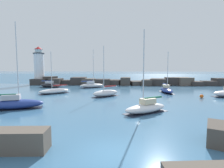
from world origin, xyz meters
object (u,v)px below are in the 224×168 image
sailboat_moored_3 (54,91)px  sailboat_moored_5 (50,85)px  lighthouse (39,68)px  sailboat_moored_0 (166,90)px  sailboat_moored_1 (106,93)px  sailboat_moored_7 (92,85)px  sailboat_moored_2 (14,103)px  mooring_buoy_orange_near (202,96)px  sailboat_moored_8 (146,107)px

sailboat_moored_3 → sailboat_moored_5: sailboat_moored_3 is taller
lighthouse → sailboat_moored_3: size_ratio=1.44×
sailboat_moored_0 → sailboat_moored_1: bearing=-155.2°
sailboat_moored_3 → sailboat_moored_7: 12.83m
sailboat_moored_2 → sailboat_moored_5: size_ratio=1.32×
sailboat_moored_3 → mooring_buoy_orange_near: (27.86, -3.74, -0.22)m
sailboat_moored_0 → sailboat_moored_8: bearing=-110.7°
sailboat_moored_7 → sailboat_moored_8: 28.34m
lighthouse → sailboat_moored_7: 21.60m
sailboat_moored_5 → sailboat_moored_3: bearing=-63.6°
sailboat_moored_2 → sailboat_moored_7: bearing=77.9°
sailboat_moored_8 → mooring_buoy_orange_near: bearing=44.5°
sailboat_moored_0 → sailboat_moored_3: bearing=-173.0°
sailboat_moored_5 → sailboat_moored_7: (11.56, -0.29, 0.05)m
sailboat_moored_0 → sailboat_moored_1: size_ratio=0.94×
sailboat_moored_0 → sailboat_moored_5: 30.60m
sailboat_moored_0 → sailboat_moored_8: sailboat_moored_8 is taller
sailboat_moored_0 → sailboat_moored_5: size_ratio=1.05×
sailboat_moored_0 → mooring_buoy_orange_near: sailboat_moored_0 is taller
mooring_buoy_orange_near → sailboat_moored_0: bearing=124.0°
sailboat_moored_3 → sailboat_moored_8: 22.26m
sailboat_moored_2 → sailboat_moored_7: sailboat_moored_2 is taller
sailboat_moored_3 → sailboat_moored_5: (-5.86, 11.78, 0.09)m
lighthouse → sailboat_moored_2: lighthouse is taller
lighthouse → sailboat_moored_8: 46.65m
sailboat_moored_3 → sailboat_moored_7: (5.70, 11.49, 0.14)m
lighthouse → sailboat_moored_5: 12.52m
lighthouse → sailboat_moored_7: lighthouse is taller
sailboat_moored_8 → sailboat_moored_3: bearing=139.1°
sailboat_moored_3 → sailboat_moored_5: size_ratio=1.03×
sailboat_moored_3 → sailboat_moored_8: bearing=-40.9°
sailboat_moored_0 → sailboat_moored_8: size_ratio=0.91×
sailboat_moored_2 → sailboat_moored_3: 13.77m
sailboat_moored_2 → sailboat_moored_8: (16.53, -0.81, -0.08)m
sailboat_moored_1 → sailboat_moored_2: 15.19m
sailboat_moored_2 → mooring_buoy_orange_near: size_ratio=13.10×
sailboat_moored_1 → sailboat_moored_2: bearing=-134.4°
sailboat_moored_1 → sailboat_moored_2: (-10.62, -10.85, 0.08)m
sailboat_moored_0 → sailboat_moored_3: size_ratio=1.01×
sailboat_moored_0 → sailboat_moored_2: size_ratio=0.79×
sailboat_moored_2 → sailboat_moored_5: (-6.16, 25.55, -0.08)m
sailboat_moored_7 → sailboat_moored_3: bearing=-116.4°
lighthouse → sailboat_moored_1: 34.16m
lighthouse → mooring_buoy_orange_near: (41.14, -24.50, -4.91)m
sailboat_moored_1 → sailboat_moored_7: sailboat_moored_7 is taller
mooring_buoy_orange_near → sailboat_moored_8: bearing=-135.5°
sailboat_moored_0 → sailboat_moored_7: 19.71m
lighthouse → sailboat_moored_0: bearing=-26.0°
sailboat_moored_5 → sailboat_moored_8: bearing=-49.3°
sailboat_moored_2 → sailboat_moored_5: 26.28m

